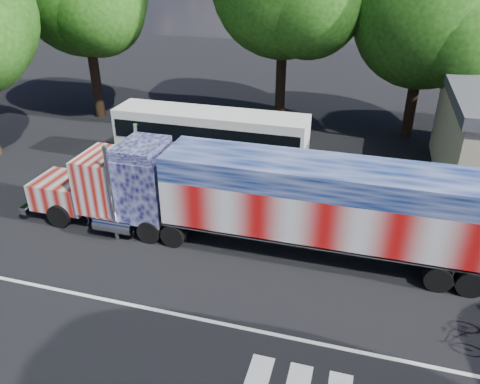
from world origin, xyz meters
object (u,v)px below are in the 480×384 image
(woman, at_px, (89,209))
(coach_bus, at_px, (211,138))
(tree_ne_a, at_px, (429,16))
(semi_truck, at_px, (266,199))

(woman, bearing_deg, coach_bus, 61.82)
(coach_bus, distance_m, woman, 8.50)
(woman, xyz_separation_m, tree_ne_a, (14.50, 15.85, 6.90))
(semi_truck, relative_size, woman, 13.29)
(semi_truck, height_order, woman, semi_truck)
(semi_truck, xyz_separation_m, tree_ne_a, (6.37, 15.29, 5.41))
(woman, bearing_deg, tree_ne_a, 41.54)
(coach_bus, bearing_deg, semi_truck, -55.76)
(tree_ne_a, bearing_deg, semi_truck, -112.61)
(tree_ne_a, bearing_deg, coach_bus, -144.65)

